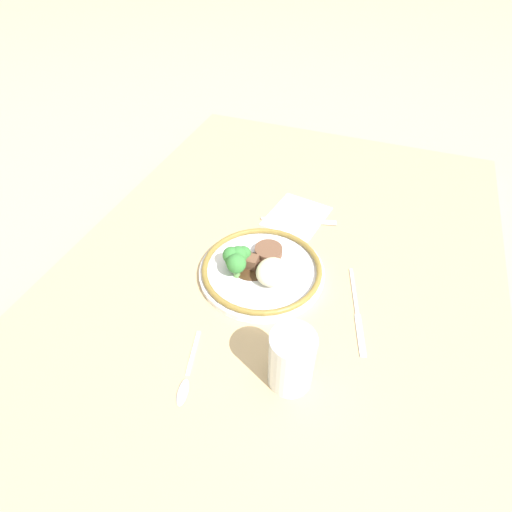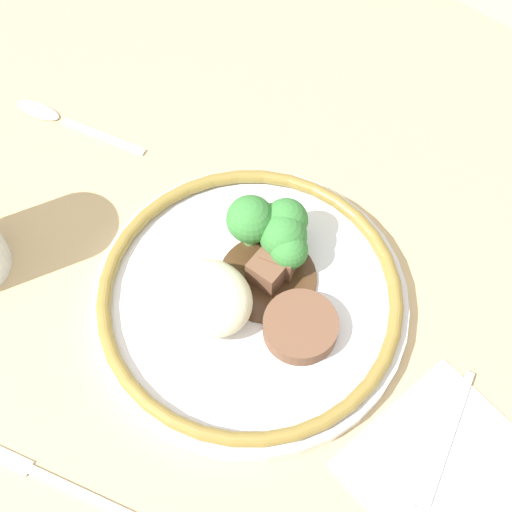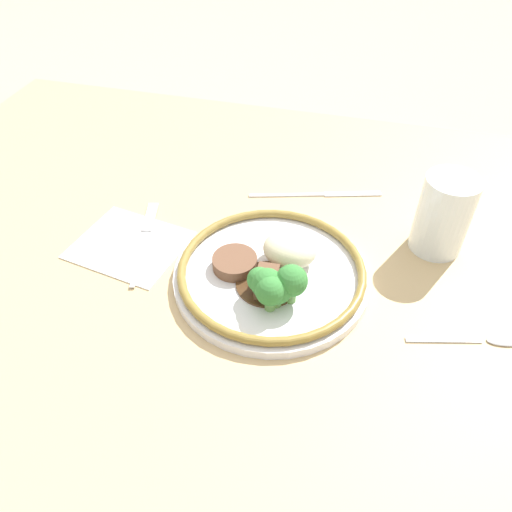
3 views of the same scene
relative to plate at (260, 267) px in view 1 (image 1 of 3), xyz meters
The scene contains 8 objects.
ground_plane 0.07m from the plate, 89.88° to the left, with size 8.00×8.00×0.00m, color tan.
dining_table 0.05m from the plate, 89.88° to the left, with size 1.38×0.94×0.05m.
napkin 0.22m from the plate, behind, with size 0.17×0.16×0.00m.
plate is the anchor object (origin of this frame).
juice_glass 0.26m from the plate, 31.60° to the left, with size 0.07×0.07×0.12m.
fork 0.21m from the plate, 167.13° to the left, with size 0.06×0.18×0.00m.
knife 0.22m from the plate, 81.21° to the left, with size 0.21×0.07×0.00m.
spoon 0.29m from the plate, ahead, with size 0.15×0.05×0.01m.
Camera 1 is at (0.56, 0.17, 0.67)m, focal length 28.00 mm.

